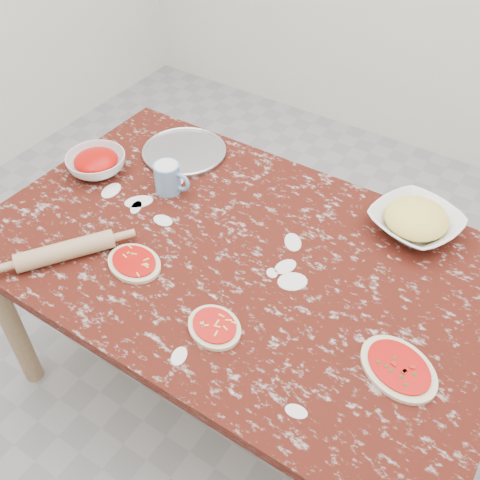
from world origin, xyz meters
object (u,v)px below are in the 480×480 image
(sauce_bowl, at_px, (97,164))
(worktable, at_px, (240,270))
(pizza_tray, at_px, (184,152))
(cheese_bowl, at_px, (415,223))
(rolling_pin, at_px, (65,251))
(flour_mug, at_px, (168,178))

(sauce_bowl, bearing_deg, worktable, -5.57)
(pizza_tray, bearing_deg, sauce_bowl, -126.81)
(pizza_tray, relative_size, cheese_bowl, 1.16)
(rolling_pin, bearing_deg, cheese_bowl, 39.76)
(worktable, distance_m, pizza_tray, 0.57)
(worktable, bearing_deg, flour_mug, 162.12)
(cheese_bowl, xyz_separation_m, flour_mug, (-0.78, -0.26, 0.02))
(cheese_bowl, bearing_deg, sauce_bowl, -163.23)
(cheese_bowl, bearing_deg, worktable, -136.76)
(sauce_bowl, height_order, flour_mug, flour_mug)
(worktable, bearing_deg, rolling_pin, -143.96)
(sauce_bowl, height_order, rolling_pin, sauce_bowl)
(cheese_bowl, bearing_deg, rolling_pin, -140.24)
(worktable, xyz_separation_m, sauce_bowl, (-0.65, 0.06, 0.12))
(sauce_bowl, bearing_deg, flour_mug, 11.00)
(worktable, bearing_deg, sauce_bowl, 174.43)
(worktable, distance_m, rolling_pin, 0.54)
(cheese_bowl, xyz_separation_m, rolling_pin, (-0.83, -0.69, -0.00))
(sauce_bowl, distance_m, flour_mug, 0.29)
(pizza_tray, xyz_separation_m, rolling_pin, (0.04, -0.63, 0.02))
(rolling_pin, bearing_deg, worktable, 36.04)
(worktable, height_order, flour_mug, flour_mug)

